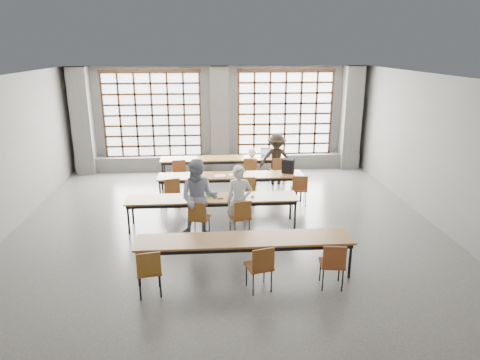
% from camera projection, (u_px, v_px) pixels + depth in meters
% --- Properties ---
extents(floor, '(11.00, 11.00, 0.00)m').
position_uv_depth(floor, '(227.00, 232.00, 9.89)').
color(floor, '#4C4C4A').
rests_on(floor, ground).
extents(ceiling, '(11.00, 11.00, 0.00)m').
position_uv_depth(ceiling, '(226.00, 77.00, 8.84)').
color(ceiling, silver).
rests_on(ceiling, floor).
extents(wall_back, '(10.00, 0.00, 10.00)m').
position_uv_depth(wall_back, '(219.00, 119.00, 14.60)').
color(wall_back, '#60605D').
rests_on(wall_back, floor).
extents(wall_front, '(10.00, 0.00, 10.00)m').
position_uv_depth(wall_front, '(252.00, 303.00, 4.14)').
color(wall_front, '#60605D').
rests_on(wall_front, floor).
extents(wall_right, '(0.00, 11.00, 11.00)m').
position_uv_depth(wall_right, '(446.00, 155.00, 9.72)').
color(wall_right, '#60605D').
rests_on(wall_right, floor).
extents(column_left, '(0.60, 0.55, 3.50)m').
position_uv_depth(column_left, '(83.00, 122.00, 14.01)').
color(column_left, '#535350').
rests_on(column_left, floor).
extents(column_mid, '(0.60, 0.55, 3.50)m').
position_uv_depth(column_mid, '(220.00, 120.00, 14.33)').
color(column_mid, '#535350').
rests_on(column_mid, floor).
extents(column_right, '(0.60, 0.55, 3.50)m').
position_uv_depth(column_right, '(351.00, 118.00, 14.65)').
color(column_right, '#535350').
rests_on(column_right, floor).
extents(window_left, '(3.32, 0.12, 3.00)m').
position_uv_depth(window_left, '(152.00, 115.00, 14.32)').
color(window_left, white).
rests_on(window_left, wall_back).
extents(window_right, '(3.32, 0.12, 3.00)m').
position_uv_depth(window_right, '(285.00, 114.00, 14.64)').
color(window_right, white).
rests_on(window_right, wall_back).
extents(sill_ledge, '(9.80, 0.35, 0.50)m').
position_uv_depth(sill_ledge, '(220.00, 162.00, 14.86)').
color(sill_ledge, '#535350').
rests_on(sill_ledge, floor).
extents(desk_row_a, '(4.00, 0.70, 0.73)m').
position_uv_depth(desk_row_a, '(224.00, 160.00, 13.58)').
color(desk_row_a, brown).
rests_on(desk_row_a, floor).
extents(desk_row_b, '(4.00, 0.70, 0.73)m').
position_uv_depth(desk_row_b, '(231.00, 177.00, 11.80)').
color(desk_row_b, brown).
rests_on(desk_row_b, floor).
extents(desk_row_c, '(4.00, 0.70, 0.73)m').
position_uv_depth(desk_row_c, '(212.00, 200.00, 10.04)').
color(desk_row_c, brown).
rests_on(desk_row_c, floor).
extents(desk_row_d, '(4.00, 0.70, 0.73)m').
position_uv_depth(desk_row_d, '(245.00, 242.00, 7.90)').
color(desk_row_d, brown).
rests_on(desk_row_d, floor).
extents(chair_back_left, '(0.48, 0.49, 0.88)m').
position_uv_depth(chair_back_left, '(179.00, 170.00, 12.92)').
color(chair_back_left, brown).
rests_on(chair_back_left, floor).
extents(chair_back_mid, '(0.48, 0.48, 0.88)m').
position_uv_depth(chair_back_mid, '(251.00, 169.00, 13.08)').
color(chair_back_mid, brown).
rests_on(chair_back_mid, floor).
extents(chair_back_right, '(0.50, 0.51, 0.88)m').
position_uv_depth(chair_back_right, '(277.00, 168.00, 13.14)').
color(chair_back_right, maroon).
rests_on(chair_back_right, floor).
extents(chair_mid_left, '(0.51, 0.51, 0.88)m').
position_uv_depth(chair_mid_left, '(172.00, 190.00, 11.13)').
color(chair_mid_left, brown).
rests_on(chair_mid_left, floor).
extents(chair_mid_centre, '(0.43, 0.43, 0.88)m').
position_uv_depth(chair_mid_centre, '(247.00, 188.00, 11.27)').
color(chair_mid_centre, brown).
rests_on(chair_mid_centre, floor).
extents(chair_mid_right, '(0.46, 0.46, 0.88)m').
position_uv_depth(chair_mid_right, '(299.00, 187.00, 11.37)').
color(chair_mid_right, brown).
rests_on(chair_mid_right, floor).
extents(chair_front_left, '(0.52, 0.52, 0.88)m').
position_uv_depth(chair_front_left, '(198.00, 216.00, 9.46)').
color(chair_front_left, brown).
rests_on(chair_front_left, floor).
extents(chair_front_right, '(0.52, 0.52, 0.88)m').
position_uv_depth(chair_front_right, '(241.00, 214.00, 9.53)').
color(chair_front_right, brown).
rests_on(chair_front_right, floor).
extents(chair_near_left, '(0.49, 0.49, 0.88)m').
position_uv_depth(chair_near_left, '(149.00, 268.00, 7.22)').
color(chair_near_left, brown).
rests_on(chair_near_left, floor).
extents(chair_near_mid, '(0.51, 0.52, 0.88)m').
position_uv_depth(chair_near_mid, '(261.00, 264.00, 7.36)').
color(chair_near_mid, brown).
rests_on(chair_near_mid, floor).
extents(chair_near_right, '(0.47, 0.47, 0.88)m').
position_uv_depth(chair_near_right, '(333.00, 261.00, 7.45)').
color(chair_near_right, brown).
rests_on(chair_near_right, floor).
extents(student_male, '(0.61, 0.42, 1.62)m').
position_uv_depth(student_male, '(239.00, 201.00, 9.56)').
color(student_male, silver).
rests_on(student_male, floor).
extents(student_female, '(0.95, 0.78, 1.79)m').
position_uv_depth(student_female, '(199.00, 198.00, 9.47)').
color(student_female, '#19204D').
rests_on(student_female, floor).
extents(student_back, '(1.10, 0.74, 1.57)m').
position_uv_depth(student_back, '(276.00, 159.00, 13.18)').
color(student_back, black).
rests_on(student_back, floor).
extents(laptop_front, '(0.45, 0.42, 0.26)m').
position_uv_depth(laptop_front, '(237.00, 193.00, 10.14)').
color(laptop_front, '#B9B9BE').
rests_on(laptop_front, desk_row_c).
extents(laptop_back, '(0.42, 0.38, 0.26)m').
position_uv_depth(laptop_back, '(266.00, 154.00, 13.74)').
color(laptop_back, '#BABABF').
rests_on(laptop_back, desk_row_a).
extents(mouse, '(0.11, 0.09, 0.04)m').
position_uv_depth(mouse, '(253.00, 196.00, 10.06)').
color(mouse, silver).
rests_on(mouse, desk_row_c).
extents(green_box, '(0.25, 0.09, 0.09)m').
position_uv_depth(green_box, '(210.00, 195.00, 10.08)').
color(green_box, green).
rests_on(green_box, desk_row_c).
extents(phone, '(0.14, 0.08, 0.01)m').
position_uv_depth(phone, '(220.00, 198.00, 9.94)').
color(phone, black).
rests_on(phone, desk_row_c).
extents(paper_sheet_b, '(0.33, 0.25, 0.00)m').
position_uv_depth(paper_sheet_b, '(220.00, 175.00, 11.71)').
color(paper_sheet_b, white).
rests_on(paper_sheet_b, desk_row_b).
extents(paper_sheet_c, '(0.35, 0.29, 0.00)m').
position_uv_depth(paper_sheet_c, '(234.00, 175.00, 11.79)').
color(paper_sheet_c, silver).
rests_on(paper_sheet_c, desk_row_b).
extents(backpack, '(0.37, 0.32, 0.40)m').
position_uv_depth(backpack, '(288.00, 166.00, 11.88)').
color(backpack, black).
rests_on(backpack, desk_row_b).
extents(plastic_bag, '(0.31, 0.28, 0.29)m').
position_uv_depth(plastic_bag, '(252.00, 153.00, 13.63)').
color(plastic_bag, white).
rests_on(plastic_bag, desk_row_a).
extents(red_pouch, '(0.22, 0.16, 0.06)m').
position_uv_depth(red_pouch, '(149.00, 268.00, 7.31)').
color(red_pouch, maroon).
rests_on(red_pouch, chair_near_left).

